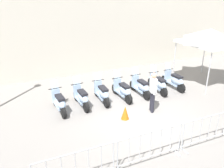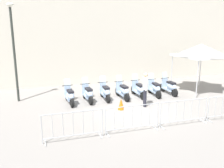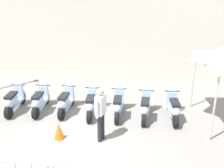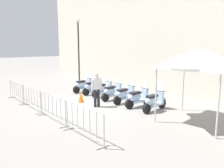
{
  "view_description": "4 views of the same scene",
  "coord_description": "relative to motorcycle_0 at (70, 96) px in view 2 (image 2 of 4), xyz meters",
  "views": [
    {
      "loc": [
        -5.11,
        -6.73,
        4.92
      ],
      "look_at": [
        -0.33,
        1.9,
        0.82
      ],
      "focal_mm": 38.0,
      "sensor_mm": 36.0,
      "label": 1
    },
    {
      "loc": [
        -5.44,
        -9.96,
        4.0
      ],
      "look_at": [
        -0.43,
        1.92,
        0.87
      ],
      "focal_mm": 38.95,
      "sensor_mm": 36.0,
      "label": 2
    },
    {
      "loc": [
        1.17,
        -6.62,
        4.5
      ],
      "look_at": [
        0.93,
        1.85,
        1.22
      ],
      "focal_mm": 41.08,
      "sensor_mm": 36.0,
      "label": 3
    },
    {
      "loc": [
        8.55,
        -6.91,
        2.93
      ],
      "look_at": [
        0.28,
        1.65,
        0.94
      ],
      "focal_mm": 34.81,
      "sensor_mm": 36.0,
      "label": 4
    }
  ],
  "objects": [
    {
      "name": "ground_plane",
      "position": [
        2.77,
        -2.01,
        -0.45
      ],
      "size": [
        120.0,
        120.0,
        0.0
      ],
      "primitive_type": "plane",
      "color": "gray"
    },
    {
      "name": "motorcycle_0",
      "position": [
        0.0,
        0.0,
        0.0
      ],
      "size": [
        0.56,
        1.72,
        1.24
      ],
      "color": "black",
      "rests_on": "ground"
    },
    {
      "name": "motorcycle_1",
      "position": [
        0.99,
        -0.0,
        0.0
      ],
      "size": [
        0.56,
        1.72,
        1.24
      ],
      "color": "black",
      "rests_on": "ground"
    },
    {
      "name": "motorcycle_2",
      "position": [
        1.96,
        -0.04,
        0.0
      ],
      "size": [
        0.58,
        1.73,
        1.24
      ],
      "color": "black",
      "rests_on": "ground"
    },
    {
      "name": "motorcycle_3",
      "position": [
        2.94,
        -0.22,
        0.0
      ],
      "size": [
        0.56,
        1.72,
        1.24
      ],
      "color": "black",
      "rests_on": "ground"
    },
    {
      "name": "motorcycle_4",
      "position": [
        3.92,
        -0.29,
        0.0
      ],
      "size": [
        0.56,
        1.73,
        1.24
      ],
      "color": "black",
      "rests_on": "ground"
    },
    {
      "name": "motorcycle_5",
      "position": [
        4.88,
        -0.42,
        0.0
      ],
      "size": [
        0.63,
        1.72,
        1.24
      ],
      "color": "black",
      "rests_on": "ground"
    },
    {
      "name": "motorcycle_6",
      "position": [
        5.87,
        -0.46,
        0.0
      ],
      "size": [
        0.56,
        1.72,
        1.24
      ],
      "color": "black",
      "rests_on": "ground"
    },
    {
      "name": "barrier_segment_0",
      "position": [
        -0.83,
        -4.08,
        0.07
      ],
      "size": [
        2.17,
        0.62,
        1.07
      ],
      "color": "#B2B5B7",
      "rests_on": "ground"
    },
    {
      "name": "barrier_segment_1",
      "position": [
        1.43,
        -4.28,
        0.07
      ],
      "size": [
        2.17,
        0.62,
        1.07
      ],
      "color": "#B2B5B7",
      "rests_on": "ground"
    },
    {
      "name": "barrier_segment_2",
      "position": [
        3.68,
        -4.49,
        0.07
      ],
      "size": [
        2.17,
        0.62,
        1.07
      ],
      "color": "#B2B5B7",
      "rests_on": "ground"
    },
    {
      "name": "street_lamp",
      "position": [
        -2.44,
        1.57,
        2.67
      ],
      "size": [
        0.36,
        0.36,
        5.1
      ],
      "color": "#2D332D",
      "rests_on": "ground"
    },
    {
      "name": "officer_near_row_end",
      "position": [
        3.41,
        -1.83,
        0.53
      ],
      "size": [
        0.34,
        0.52,
        1.73
      ],
      "color": "#23232D",
      "rests_on": "ground"
    },
    {
      "name": "canopy_tent",
      "position": [
        7.94,
        -0.57,
        2.06
      ],
      "size": [
        2.59,
        2.59,
        2.91
      ],
      "color": "silver",
      "rests_on": "ground"
    },
    {
      "name": "traffic_cone",
      "position": [
        2.1,
        -1.81,
        -0.18
      ],
      "size": [
        0.32,
        0.32,
        0.55
      ],
      "primitive_type": "cone",
      "color": "orange",
      "rests_on": "ground"
    }
  ]
}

